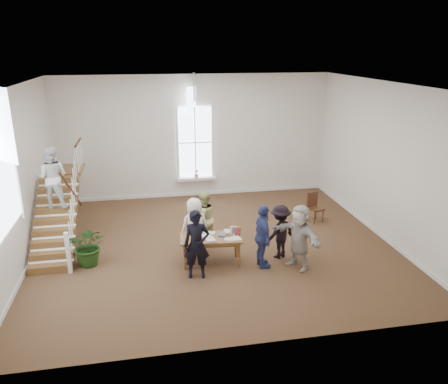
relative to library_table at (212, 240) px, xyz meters
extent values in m
plane|color=#402E19|center=(0.26, 1.08, -0.66)|extent=(10.00, 10.00, 0.00)
plane|color=silver|center=(0.26, 5.58, 1.59)|extent=(10.00, 0.00, 10.00)
plane|color=silver|center=(0.26, -3.42, 1.59)|extent=(10.00, 0.00, 10.00)
plane|color=silver|center=(-4.74, 1.08, 1.59)|extent=(0.00, 9.00, 9.00)
plane|color=silver|center=(5.26, 1.08, 1.59)|extent=(0.00, 9.00, 9.00)
plane|color=white|center=(0.26, 1.08, 3.84)|extent=(10.00, 10.00, 0.00)
cube|color=white|center=(0.26, 5.40, 0.04)|extent=(1.45, 0.28, 0.10)
plane|color=white|center=(0.26, 5.52, 1.39)|extent=(2.60, 0.00, 2.60)
plane|color=white|center=(0.26, 5.52, 2.99)|extent=(0.60, 0.60, 0.85)
plane|color=white|center=(-4.68, -0.42, 1.94)|extent=(0.00, 2.40, 2.40)
cube|color=white|center=(0.26, 5.55, -0.60)|extent=(10.00, 0.04, 0.12)
imported|color=pink|center=(0.26, 5.37, 0.24)|extent=(0.17, 0.17, 0.30)
cube|color=brown|center=(-4.09, 0.28, -0.56)|extent=(1.10, 0.30, 0.20)
cube|color=brown|center=(-4.09, 0.58, -0.36)|extent=(1.10, 0.30, 0.20)
cube|color=brown|center=(-4.09, 0.88, -0.16)|extent=(1.10, 0.30, 0.20)
cube|color=brown|center=(-4.09, 1.18, 0.04)|extent=(1.10, 0.30, 0.20)
cube|color=brown|center=(-4.09, 1.48, 0.24)|extent=(1.10, 0.30, 0.20)
cube|color=brown|center=(-4.09, 1.78, 0.44)|extent=(1.10, 0.30, 0.20)
cube|color=brown|center=(-4.09, 2.08, 0.64)|extent=(1.10, 0.30, 0.20)
cube|color=brown|center=(-4.09, 2.38, 0.84)|extent=(1.10, 0.30, 0.20)
cube|color=brown|center=(-4.09, 2.68, 1.04)|extent=(1.10, 0.30, 0.20)
cube|color=brown|center=(-4.09, 3.58, 1.08)|extent=(1.10, 1.20, 0.12)
cube|color=white|center=(-3.60, 0.13, -0.11)|extent=(0.10, 0.10, 1.10)
cylinder|color=#35190E|center=(-3.59, 1.48, 1.09)|extent=(0.07, 2.74, 1.86)
imported|color=silver|center=(-4.09, 1.78, 1.40)|extent=(0.94, 0.79, 1.72)
cube|color=brown|center=(-0.02, 0.00, 0.06)|extent=(1.65, 0.94, 0.05)
cube|color=brown|center=(-0.02, 0.00, -0.02)|extent=(1.52, 0.81, 0.10)
cylinder|color=brown|center=(-0.74, -0.23, -0.32)|extent=(0.07, 0.07, 0.69)
cylinder|color=brown|center=(0.65, -0.36, -0.32)|extent=(0.07, 0.07, 0.69)
cylinder|color=brown|center=(-0.68, 0.36, -0.32)|extent=(0.07, 0.07, 0.69)
cylinder|color=brown|center=(0.70, 0.23, -0.32)|extent=(0.07, 0.07, 0.69)
cube|color=silver|center=(0.60, -0.23, 0.10)|extent=(0.27, 0.31, 0.02)
cube|color=beige|center=(0.40, -0.28, 0.10)|extent=(0.28, 0.25, 0.04)
cube|color=tan|center=(-0.13, 0.18, 0.10)|extent=(0.21, 0.20, 0.03)
cube|color=silver|center=(-0.13, 0.07, 0.10)|extent=(0.21, 0.21, 0.03)
cube|color=#4C5972|center=(0.29, 0.02, 0.11)|extent=(0.23, 0.26, 0.05)
cube|color=maroon|center=(-0.25, -0.03, 0.10)|extent=(0.20, 0.20, 0.03)
cube|color=white|center=(-0.44, -0.08, 0.10)|extent=(0.22, 0.21, 0.03)
cube|color=#BFB299|center=(0.45, 0.21, 0.11)|extent=(0.17, 0.28, 0.04)
cube|color=silver|center=(0.63, 0.10, 0.11)|extent=(0.26, 0.31, 0.05)
cube|color=beige|center=(0.02, 0.17, 0.11)|extent=(0.26, 0.26, 0.05)
cube|color=tan|center=(-0.07, 0.20, 0.10)|extent=(0.20, 0.19, 0.03)
cube|color=silver|center=(-0.07, -0.22, 0.11)|extent=(0.27, 0.32, 0.05)
imported|color=black|center=(-0.47, -0.65, 0.21)|extent=(0.68, 0.48, 1.74)
imported|color=white|center=(-0.37, 0.60, 0.14)|extent=(0.89, 0.70, 1.61)
imported|color=#CBC87F|center=(-0.07, 1.10, 0.16)|extent=(0.97, 0.88, 1.63)
imported|color=navy|center=(1.25, -0.44, 0.19)|extent=(0.44, 1.00, 1.69)
imported|color=black|center=(1.85, 0.01, 0.08)|extent=(1.10, 0.95, 1.48)
imported|color=beige|center=(2.15, -0.64, 0.19)|extent=(1.18, 1.64, 1.71)
imported|color=#1C3B12|center=(-3.14, 0.48, -0.11)|extent=(1.11, 0.99, 1.10)
cube|color=#35190E|center=(3.74, 2.17, -0.21)|extent=(0.53, 0.53, 0.05)
cube|color=#35190E|center=(3.68, 2.35, 0.06)|extent=(0.41, 0.17, 0.50)
cylinder|color=#35190E|center=(3.63, 1.96, -0.44)|extent=(0.04, 0.04, 0.44)
cylinder|color=#35190E|center=(3.95, 2.07, -0.44)|extent=(0.04, 0.04, 0.44)
cylinder|color=#35190E|center=(3.52, 2.28, -0.44)|extent=(0.04, 0.04, 0.44)
cylinder|color=#35190E|center=(3.84, 2.39, -0.44)|extent=(0.04, 0.04, 0.44)
camera|label=1|loc=(-1.56, -10.22, 4.80)|focal=35.00mm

